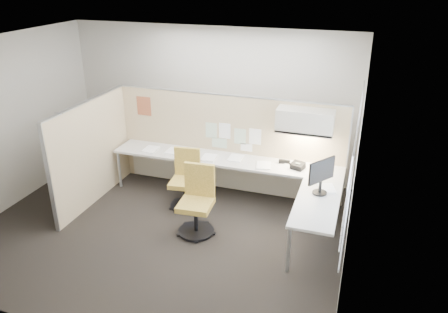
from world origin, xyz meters
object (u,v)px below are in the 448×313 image
(monitor, at_px, (321,174))
(phone, at_px, (297,166))
(chair_right, at_px, (186,181))
(desk, at_px, (241,171))
(chair_left, at_px, (197,202))

(monitor, relative_size, phone, 2.06)
(chair_right, height_order, phone, chair_right)
(desk, distance_m, chair_left, 1.10)
(desk, relative_size, phone, 15.50)
(chair_right, relative_size, phone, 3.79)
(phone, bearing_deg, desk, -153.76)
(desk, relative_size, chair_left, 3.82)
(chair_left, height_order, phone, chair_left)
(chair_right, distance_m, monitor, 2.32)
(chair_left, distance_m, chair_right, 0.83)
(chair_left, height_order, monitor, monitor)
(chair_left, bearing_deg, desk, 65.27)
(desk, height_order, phone, phone)
(chair_left, height_order, chair_right, chair_left)
(chair_right, relative_size, monitor, 1.84)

